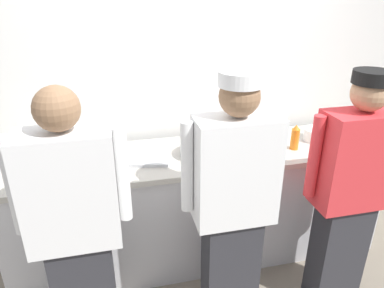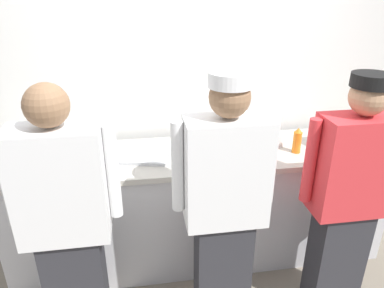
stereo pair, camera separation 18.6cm
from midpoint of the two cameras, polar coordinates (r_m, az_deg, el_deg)
The scene contains 16 objects.
ground_plane at distance 2.92m, azimuth 4.61°, elevation -21.35°, with size 9.00×9.00×0.00m, color slate.
wall_back at distance 2.94m, azimuth 1.82°, elevation 11.52°, with size 4.59×0.10×2.89m.
prep_counter at distance 2.90m, azimuth 3.29°, elevation -9.76°, with size 2.93×0.68×0.94m.
chef_near_left at distance 2.08m, azimuth -16.98°, elevation -12.11°, with size 0.61×0.24×1.67m.
chef_center at distance 2.12m, azimuth 7.83°, elevation -9.78°, with size 0.61×0.24×1.69m.
chef_far_right at distance 2.46m, azimuth 25.72°, elevation -7.70°, with size 0.60×0.24×1.65m.
plate_stack_front at distance 3.00m, azimuth 21.81°, elevation 0.81°, with size 0.21×0.21×0.10m.
mixing_bowl_steel at distance 2.59m, azimuth 3.57°, elevation -0.93°, with size 0.33×0.33×0.10m, color #B7BABF.
sheet_tray at distance 2.61m, azimuth -7.58°, elevation -1.82°, with size 0.53×0.28×0.02m, color #B7BABF.
squeeze_bottle_primary at distance 3.31m, azimuth 25.07°, elevation 3.21°, with size 0.06×0.06×0.20m.
squeeze_bottle_secondary at distance 2.59m, azimuth -20.98°, elevation -1.39°, with size 0.06×0.06×0.21m.
squeeze_bottle_spare at distance 2.77m, azimuth 18.37°, elevation 0.49°, with size 0.06×0.06×0.20m.
ramekin_yellow_sauce at distance 2.52m, azimuth -22.46°, elevation -4.35°, with size 0.08×0.08×0.04m.
ramekin_green_sauce at distance 3.23m, azimuth 23.23°, elevation 1.73°, with size 0.09×0.09×0.04m.
deli_cup at distance 2.87m, azimuth 15.43°, elevation 0.60°, with size 0.09×0.09×0.09m, color white.
chefs_knife at distance 2.77m, azimuth -17.60°, elevation -1.42°, with size 0.28×0.03×0.02m.
Camera 2 is at (-0.44, -2.01, 2.07)m, focal length 33.28 mm.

